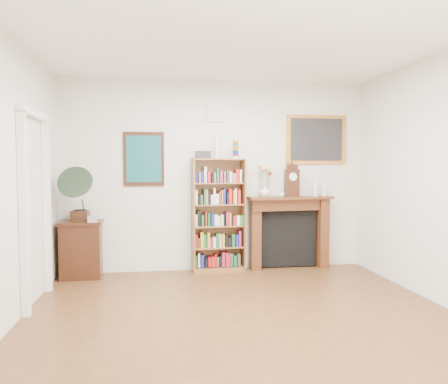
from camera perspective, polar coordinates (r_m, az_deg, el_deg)
name	(u,v)px	position (r m, az deg, el deg)	size (l,w,h in m)	color
room	(251,182)	(4.03, 3.57, 1.28)	(4.51, 5.01, 2.81)	#4A2A16
door_casing	(36,192)	(5.32, -23.36, 0.04)	(0.08, 1.02, 2.17)	white
teal_poster	(144,159)	(6.42, -10.43, 4.27)	(0.58, 0.04, 0.78)	black
small_picture	(216,111)	(6.52, -1.08, 10.48)	(0.26, 0.04, 0.30)	white
gilt_painting	(316,140)	(6.86, 11.96, 6.70)	(0.95, 0.04, 0.75)	#C48032
bookshelf	(218,209)	(6.37, -0.76, -2.21)	(0.78, 0.33, 1.91)	brown
side_cabinet	(81,249)	(6.40, -18.15, -7.13)	(0.58, 0.42, 0.79)	black
fireplace	(289,226)	(6.70, 8.47, -4.42)	(1.31, 0.40, 1.09)	#482510
gramophone	(78,191)	(6.24, -18.51, 0.17)	(0.48, 0.59, 0.75)	black
cd_stack	(92,219)	(6.16, -16.84, -3.42)	(0.12, 0.12, 0.08)	#B5B5C2
mantel_clock	(292,181)	(6.59, 8.86, 1.40)	(0.21, 0.13, 0.47)	black
flower_vase	(265,191)	(6.52, 5.34, 0.16)	(0.16, 0.16, 0.17)	white
teacup	(282,195)	(6.51, 7.57, -0.36)	(0.08, 0.08, 0.06)	silver
bottle_left	(315,188)	(6.69, 11.86, 0.48)	(0.07, 0.07, 0.24)	silver
bottle_right	(324,189)	(6.77, 12.94, 0.33)	(0.06, 0.06, 0.20)	silver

